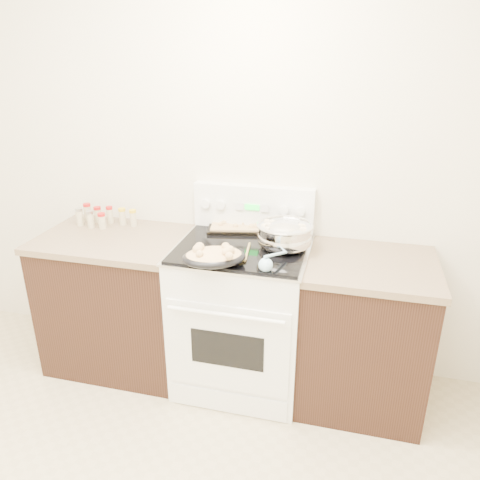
% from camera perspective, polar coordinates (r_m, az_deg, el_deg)
% --- Properties ---
extents(counter_left, '(0.93, 0.67, 0.92)m').
position_cam_1_polar(counter_left, '(3.22, -14.30, -7.09)').
color(counter_left, black).
rests_on(counter_left, ground).
extents(counter_right, '(0.73, 0.67, 0.92)m').
position_cam_1_polar(counter_right, '(2.89, 14.75, -10.86)').
color(counter_right, black).
rests_on(counter_right, ground).
extents(kitchen_range, '(0.78, 0.73, 1.22)m').
position_cam_1_polar(kitchen_range, '(2.93, 0.27, -8.87)').
color(kitchen_range, white).
rests_on(kitchen_range, ground).
extents(mixing_bowl, '(0.34, 0.34, 0.19)m').
position_cam_1_polar(mixing_bowl, '(2.68, 5.47, 0.53)').
color(mixing_bowl, silver).
rests_on(mixing_bowl, kitchen_range).
extents(roasting_pan, '(0.41, 0.35, 0.11)m').
position_cam_1_polar(roasting_pan, '(2.47, -3.20, -1.97)').
color(roasting_pan, black).
rests_on(roasting_pan, kitchen_range).
extents(baking_sheet, '(0.45, 0.35, 0.06)m').
position_cam_1_polar(baking_sheet, '(2.98, 0.07, 1.81)').
color(baking_sheet, black).
rests_on(baking_sheet, kitchen_range).
extents(wooden_spoon, '(0.06, 0.25, 0.04)m').
position_cam_1_polar(wooden_spoon, '(2.56, 0.35, -1.99)').
color(wooden_spoon, '#A68B4C').
rests_on(wooden_spoon, kitchen_range).
extents(blue_ladle, '(0.14, 0.25, 0.09)m').
position_cam_1_polar(blue_ladle, '(2.43, 3.34, -2.88)').
color(blue_ladle, '#9ECFEC').
rests_on(blue_ladle, kitchen_range).
extents(spice_jars, '(0.39, 0.16, 0.12)m').
position_cam_1_polar(spice_jars, '(3.23, -16.52, 2.78)').
color(spice_jars, '#BFB28C').
rests_on(spice_jars, counter_left).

